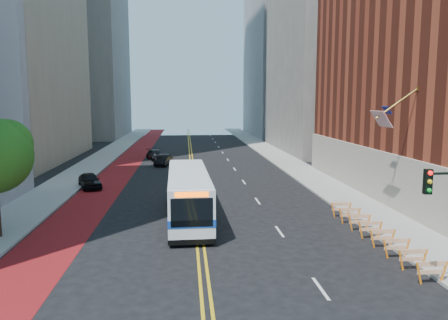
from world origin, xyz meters
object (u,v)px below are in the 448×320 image
at_px(transit_bus, 188,194).
at_px(car_a, 90,181).
at_px(car_b, 163,160).
at_px(car_c, 156,155).

bearing_deg(transit_bus, car_a, 127.25).
bearing_deg(car_a, car_b, 44.46).
bearing_deg(car_b, car_c, 116.12).
bearing_deg(car_b, car_a, -101.64).
bearing_deg(car_a, car_c, 54.04).
xyz_separation_m(transit_bus, car_c, (-4.08, 29.27, -1.02)).
bearing_deg(car_c, car_b, -93.82).
bearing_deg(car_c, transit_bus, -99.88).
distance_m(transit_bus, car_b, 24.46).
xyz_separation_m(car_a, car_b, (5.88, 13.35, -0.03)).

